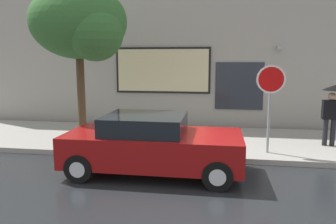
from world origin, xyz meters
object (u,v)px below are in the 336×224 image
object	(u,v)px
fire_hydrant	(178,138)
street_tree	(82,24)
stop_sign	(270,92)
parked_car	(152,144)

from	to	relation	value
fire_hydrant	street_tree	bearing A→B (deg)	174.42
street_tree	stop_sign	size ratio (longest dim) A/B	1.97
fire_hydrant	stop_sign	bearing A→B (deg)	1.38
fire_hydrant	stop_sign	distance (m)	2.83
fire_hydrant	stop_sign	world-z (taller)	stop_sign
parked_car	fire_hydrant	bearing A→B (deg)	75.30
fire_hydrant	street_tree	xyz separation A→B (m)	(-2.90, 0.28, 3.21)
street_tree	stop_sign	xyz separation A→B (m)	(5.38, -0.22, -1.86)
fire_hydrant	parked_car	bearing A→B (deg)	-104.70
parked_car	stop_sign	world-z (taller)	stop_sign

